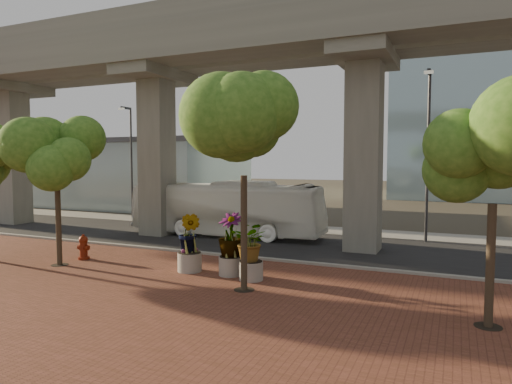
% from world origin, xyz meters
% --- Properties ---
extents(ground, '(160.00, 160.00, 0.00)m').
position_xyz_m(ground, '(0.00, 0.00, 0.00)').
color(ground, '#3C372C').
rests_on(ground, ground).
extents(brick_plaza, '(70.00, 13.00, 0.06)m').
position_xyz_m(brick_plaza, '(0.00, -8.00, 0.03)').
color(brick_plaza, brown).
rests_on(brick_plaza, ground).
extents(asphalt_road, '(90.00, 8.00, 0.04)m').
position_xyz_m(asphalt_road, '(0.00, 2.00, 0.02)').
color(asphalt_road, black).
rests_on(asphalt_road, ground).
extents(curb_strip, '(70.00, 0.25, 0.16)m').
position_xyz_m(curb_strip, '(0.00, -2.00, 0.08)').
color(curb_strip, gray).
rests_on(curb_strip, ground).
extents(far_sidewalk, '(90.00, 3.00, 0.06)m').
position_xyz_m(far_sidewalk, '(0.00, 7.50, 0.03)').
color(far_sidewalk, gray).
rests_on(far_sidewalk, ground).
extents(transit_viaduct, '(72.00, 5.60, 12.40)m').
position_xyz_m(transit_viaduct, '(0.00, 2.00, 7.29)').
color(transit_viaduct, gray).
rests_on(transit_viaduct, ground).
extents(station_pavilion, '(23.00, 13.00, 6.30)m').
position_xyz_m(station_pavilion, '(-20.00, 16.00, 3.22)').
color(station_pavilion, '#A7BDBF').
rests_on(station_pavilion, ground).
extents(transit_bus, '(11.48, 3.07, 3.18)m').
position_xyz_m(transit_bus, '(-2.04, 3.15, 1.59)').
color(transit_bus, white).
rests_on(transit_bus, ground).
extents(fire_hydrant, '(0.55, 0.50, 1.10)m').
position_xyz_m(fire_hydrant, '(-4.82, -5.09, 0.59)').
color(fire_hydrant, maroon).
rests_on(fire_hydrant, ground).
extents(planter_front, '(1.95, 1.95, 2.14)m').
position_xyz_m(planter_front, '(3.36, -5.28, 1.36)').
color(planter_front, '#ABA69A').
rests_on(planter_front, ground).
extents(planter_right, '(2.22, 2.22, 2.37)m').
position_xyz_m(planter_right, '(2.36, -4.95, 1.50)').
color(planter_right, '#A29E93').
rests_on(planter_right, ground).
extents(planter_left, '(2.10, 2.10, 2.31)m').
position_xyz_m(planter_left, '(0.62, -5.06, 1.46)').
color(planter_left, '#9A968B').
rests_on(planter_left, ground).
extents(street_tree_near_west, '(3.83, 3.83, 6.17)m').
position_xyz_m(street_tree_near_west, '(-4.91, -6.34, 4.46)').
color(street_tree_near_west, '#463928').
rests_on(street_tree_near_west, ground).
extents(street_tree_near_east, '(4.27, 4.27, 7.05)m').
position_xyz_m(street_tree_near_east, '(3.67, -6.55, 5.15)').
color(street_tree_near_east, '#463928').
rests_on(street_tree_near_east, ground).
extents(street_tree_far_east, '(3.73, 3.73, 6.04)m').
position_xyz_m(street_tree_far_east, '(10.97, -7.02, 4.38)').
color(street_tree_far_east, '#463928').
rests_on(street_tree_far_east, ground).
extents(streetlamp_west, '(0.41, 1.20, 8.28)m').
position_xyz_m(streetlamp_west, '(-12.31, 7.37, 4.83)').
color(streetlamp_west, '#313237').
rests_on(streetlamp_west, ground).
extents(streetlamp_east, '(0.45, 1.30, 8.98)m').
position_xyz_m(streetlamp_east, '(8.68, 5.62, 5.24)').
color(streetlamp_east, '#323338').
rests_on(streetlamp_east, ground).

